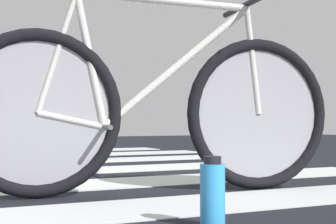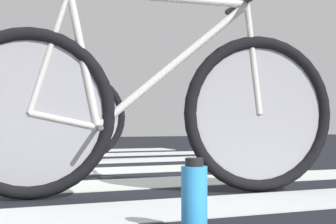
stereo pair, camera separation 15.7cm
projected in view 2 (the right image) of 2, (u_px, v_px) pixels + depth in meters
The scene contains 3 objects.
bicycle_1_of_4 at pixel (149, 107), 2.22m from camera, with size 1.72×0.53×0.93m.
bicycle_2_of_4 at pixel (15, 114), 4.01m from camera, with size 1.72×0.53×0.93m.
water_bottle at pixel (194, 197), 1.49m from camera, with size 0.08×0.08×0.22m.
Camera 2 is at (0.33, -3.36, 0.34)m, focal length 54.65 mm.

